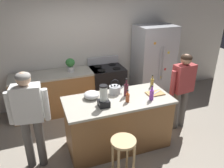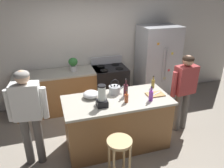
{
  "view_description": "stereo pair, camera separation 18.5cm",
  "coord_description": "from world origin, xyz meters",
  "px_view_note": "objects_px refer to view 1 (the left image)",
  "views": [
    {
      "loc": [
        -1.22,
        -3.02,
        2.67
      ],
      "look_at": [
        0.0,
        0.3,
        1.08
      ],
      "focal_mm": 35.44,
      "sensor_mm": 36.0,
      "label": 1
    },
    {
      "loc": [
        -1.04,
        -3.08,
        2.67
      ],
      "look_at": [
        0.0,
        0.3,
        1.08
      ],
      "focal_mm": 35.44,
      "sensor_mm": 36.0,
      "label": 2
    }
  ],
  "objects_px": {
    "stove_range": "(107,85)",
    "blender_appliance": "(104,98)",
    "bar_stool": "(123,149)",
    "cutting_board": "(155,93)",
    "bottle_cooking_sauce": "(128,98)",
    "tea_kettle": "(115,89)",
    "bottle_wine": "(126,90)",
    "kitchen_island": "(118,122)",
    "chef_knife": "(156,93)",
    "mixing_bowl": "(92,95)",
    "potted_plant": "(70,64)",
    "bottle_soda": "(152,95)",
    "person_by_island_left": "(29,113)",
    "bottle_vinegar": "(152,82)",
    "refrigerator": "(153,63)",
    "person_by_sink_right": "(183,85)"
  },
  "relations": [
    {
      "from": "chef_knife",
      "to": "bar_stool",
      "type": "bearing_deg",
      "value": -167.57
    },
    {
      "from": "bar_stool",
      "to": "mixing_bowl",
      "type": "distance_m",
      "value": 1.06
    },
    {
      "from": "bottle_vinegar",
      "to": "bottle_soda",
      "type": "relative_size",
      "value": 0.92
    },
    {
      "from": "bottle_wine",
      "to": "mixing_bowl",
      "type": "distance_m",
      "value": 0.59
    },
    {
      "from": "bottle_soda",
      "to": "potted_plant",
      "type": "bearing_deg",
      "value": 120.09
    },
    {
      "from": "bottle_soda",
      "to": "blender_appliance",
      "type": "bearing_deg",
      "value": 175.46
    },
    {
      "from": "stove_range",
      "to": "bottle_wine",
      "type": "height_order",
      "value": "bottle_wine"
    },
    {
      "from": "bar_stool",
      "to": "blender_appliance",
      "type": "bearing_deg",
      "value": 97.62
    },
    {
      "from": "stove_range",
      "to": "chef_knife",
      "type": "xyz_separation_m",
      "value": [
        0.37,
        -1.57,
        0.48
      ]
    },
    {
      "from": "bottle_vinegar",
      "to": "kitchen_island",
      "type": "bearing_deg",
      "value": -162.59
    },
    {
      "from": "bottle_vinegar",
      "to": "bottle_wine",
      "type": "distance_m",
      "value": 0.62
    },
    {
      "from": "bottle_vinegar",
      "to": "cutting_board",
      "type": "height_order",
      "value": "bottle_vinegar"
    },
    {
      "from": "kitchen_island",
      "to": "potted_plant",
      "type": "distance_m",
      "value": 1.75
    },
    {
      "from": "bottle_wine",
      "to": "person_by_island_left",
      "type": "bearing_deg",
      "value": -176.68
    },
    {
      "from": "person_by_island_left",
      "to": "bottle_soda",
      "type": "xyz_separation_m",
      "value": [
        1.91,
        -0.18,
        0.05
      ]
    },
    {
      "from": "bar_stool",
      "to": "potted_plant",
      "type": "height_order",
      "value": "potted_plant"
    },
    {
      "from": "bottle_soda",
      "to": "cutting_board",
      "type": "bearing_deg",
      "value": 44.34
    },
    {
      "from": "person_by_sink_right",
      "to": "mixing_bowl",
      "type": "relative_size",
      "value": 5.77
    },
    {
      "from": "bar_stool",
      "to": "cutting_board",
      "type": "bearing_deg",
      "value": 38.71
    },
    {
      "from": "potted_plant",
      "to": "blender_appliance",
      "type": "height_order",
      "value": "blender_appliance"
    },
    {
      "from": "refrigerator",
      "to": "tea_kettle",
      "type": "height_order",
      "value": "refrigerator"
    },
    {
      "from": "potted_plant",
      "to": "tea_kettle",
      "type": "relative_size",
      "value": 1.09
    },
    {
      "from": "refrigerator",
      "to": "bottle_soda",
      "type": "xyz_separation_m",
      "value": [
        -1.01,
        -1.7,
        0.11
      ]
    },
    {
      "from": "bottle_cooking_sauce",
      "to": "mixing_bowl",
      "type": "xyz_separation_m",
      "value": [
        -0.51,
        0.33,
        -0.02
      ]
    },
    {
      "from": "bottle_soda",
      "to": "bottle_cooking_sauce",
      "type": "xyz_separation_m",
      "value": [
        -0.4,
        0.07,
        -0.02
      ]
    },
    {
      "from": "person_by_sink_right",
      "to": "blender_appliance",
      "type": "distance_m",
      "value": 1.69
    },
    {
      "from": "stove_range",
      "to": "tea_kettle",
      "type": "bearing_deg",
      "value": -103.02
    },
    {
      "from": "bar_stool",
      "to": "bottle_cooking_sauce",
      "type": "bearing_deg",
      "value": 62.35
    },
    {
      "from": "stove_range",
      "to": "bottle_wine",
      "type": "bearing_deg",
      "value": -95.96
    },
    {
      "from": "kitchen_island",
      "to": "bottle_soda",
      "type": "bearing_deg",
      "value": -21.7
    },
    {
      "from": "potted_plant",
      "to": "bottle_soda",
      "type": "xyz_separation_m",
      "value": [
        1.02,
        -1.75,
        -0.08
      ]
    },
    {
      "from": "stove_range",
      "to": "blender_appliance",
      "type": "xyz_separation_m",
      "value": [
        -0.62,
        -1.66,
        0.61
      ]
    },
    {
      "from": "kitchen_island",
      "to": "bottle_wine",
      "type": "xyz_separation_m",
      "value": [
        0.17,
        0.07,
        0.58
      ]
    },
    {
      "from": "kitchen_island",
      "to": "person_by_sink_right",
      "type": "distance_m",
      "value": 1.44
    },
    {
      "from": "potted_plant",
      "to": "refrigerator",
      "type": "bearing_deg",
      "value": -1.42
    },
    {
      "from": "refrigerator",
      "to": "cutting_board",
      "type": "xyz_separation_m",
      "value": [
        -0.84,
        -1.54,
        0.03
      ]
    },
    {
      "from": "bar_stool",
      "to": "mixing_bowl",
      "type": "bearing_deg",
      "value": 101.27
    },
    {
      "from": "kitchen_island",
      "to": "tea_kettle",
      "type": "height_order",
      "value": "tea_kettle"
    },
    {
      "from": "refrigerator",
      "to": "chef_knife",
      "type": "height_order",
      "value": "refrigerator"
    },
    {
      "from": "bottle_cooking_sauce",
      "to": "tea_kettle",
      "type": "relative_size",
      "value": 0.78
    },
    {
      "from": "kitchen_island",
      "to": "bottle_cooking_sauce",
      "type": "xyz_separation_m",
      "value": [
        0.11,
        -0.14,
        0.54
      ]
    },
    {
      "from": "refrigerator",
      "to": "bottle_soda",
      "type": "bearing_deg",
      "value": -120.64
    },
    {
      "from": "bottle_soda",
      "to": "tea_kettle",
      "type": "height_order",
      "value": "tea_kettle"
    },
    {
      "from": "bottle_wine",
      "to": "person_by_sink_right",
      "type": "bearing_deg",
      "value": 1.81
    },
    {
      "from": "kitchen_island",
      "to": "chef_knife",
      "type": "height_order",
      "value": "chef_knife"
    },
    {
      "from": "potted_plant",
      "to": "bottle_wine",
      "type": "distance_m",
      "value": 1.63
    },
    {
      "from": "bottle_soda",
      "to": "bottle_cooking_sauce",
      "type": "height_order",
      "value": "bottle_soda"
    },
    {
      "from": "kitchen_island",
      "to": "bottle_soda",
      "type": "xyz_separation_m",
      "value": [
        0.51,
        -0.2,
        0.56
      ]
    },
    {
      "from": "stove_range",
      "to": "mixing_bowl",
      "type": "relative_size",
      "value": 4.17
    },
    {
      "from": "stove_range",
      "to": "potted_plant",
      "type": "xyz_separation_m",
      "value": [
        -0.83,
        0.03,
        0.63
      ]
    }
  ]
}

